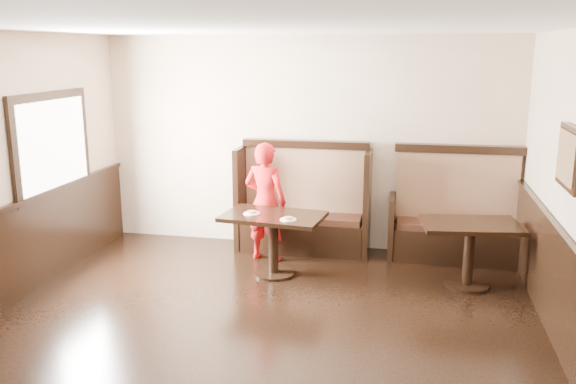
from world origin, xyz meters
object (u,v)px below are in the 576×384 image
(table_main, at_px, (273,229))
(table_neighbor, at_px, (470,239))
(booth_neighbor, at_px, (455,222))
(child, at_px, (265,202))
(booth_main, at_px, (304,211))

(table_main, height_order, table_neighbor, table_neighbor)
(booth_neighbor, distance_m, table_main, 2.36)
(booth_neighbor, height_order, child, child)
(table_main, distance_m, table_neighbor, 2.23)
(table_neighbor, xyz_separation_m, child, (-2.44, 0.43, 0.20))
(booth_main, bearing_deg, booth_neighbor, -0.05)
(booth_main, height_order, booth_neighbor, same)
(table_main, relative_size, child, 0.82)
(booth_main, xyz_separation_m, table_neighbor, (2.05, -0.93, 0.03))
(booth_main, distance_m, table_main, 1.03)
(booth_neighbor, distance_m, table_neighbor, 0.94)
(booth_main, relative_size, booth_neighbor, 1.06)
(table_main, xyz_separation_m, table_neighbor, (2.23, 0.08, -0.01))
(table_main, bearing_deg, table_neighbor, 8.82)
(booth_neighbor, height_order, table_neighbor, booth_neighbor)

